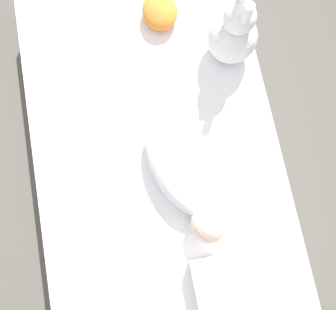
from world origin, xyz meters
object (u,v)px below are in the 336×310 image
Objects in this scene: pillow at (252,310)px; bunny_plush at (235,34)px; swaddled_baby at (186,177)px; turtle_plush at (161,11)px.

pillow is 0.96m from bunny_plush.
bunny_plush reaches higher than swaddled_baby.
swaddled_baby is 0.67m from turtle_plush.
pillow is 1.15× the size of bunny_plush.
pillow is 1.95× the size of turtle_plush.
turtle_plush is at bearing 50.68° from bunny_plush.
swaddled_baby is 1.48× the size of bunny_plush.
turtle_plush is at bearing 160.86° from swaddled_baby.
swaddled_baby is at bearing 15.27° from pillow.
swaddled_baby is 1.29× the size of pillow.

